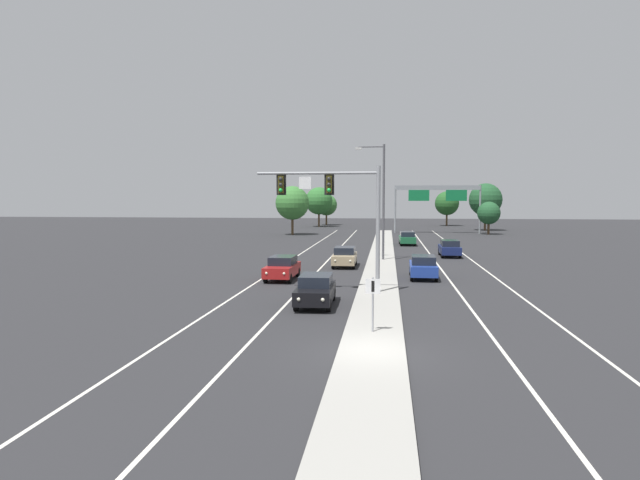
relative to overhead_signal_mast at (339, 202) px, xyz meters
name	(u,v)px	position (x,y,z in m)	size (l,w,h in m)	color
ground_plane	(372,354)	(2.28, -12.25, -5.32)	(260.00, 260.00, 0.00)	#28282B
median_island	(379,279)	(2.28, 5.75, -5.25)	(2.40, 110.00, 0.15)	#9E9B93
lane_stripe_oncoming_center	(322,266)	(-2.42, 12.75, -5.32)	(0.14, 100.00, 0.01)	silver
lane_stripe_receding_center	(440,268)	(6.98, 12.75, -5.32)	(0.14, 100.00, 0.01)	silver
edge_stripe_left	(283,265)	(-5.72, 12.75, -5.32)	(0.14, 100.00, 0.01)	silver
edge_stripe_right	(483,268)	(10.28, 12.75, -5.32)	(0.14, 100.00, 0.01)	silver
overhead_signal_mast	(339,202)	(0.00, 0.00, 0.00)	(7.11, 0.44, 7.20)	gray
median_sign_post	(373,296)	(2.24, -9.56, -3.74)	(0.60, 0.10, 2.20)	gray
street_lamp_median	(381,195)	(2.21, 16.92, 0.47)	(2.58, 0.28, 10.00)	#4C4C51
car_oncoming_black	(316,290)	(-0.85, -3.67, -4.50)	(1.91, 4.50, 1.58)	black
car_oncoming_red	(282,268)	(-4.26, 5.06, -4.50)	(1.89, 4.50, 1.58)	maroon
car_oncoming_tan	(345,256)	(-0.61, 12.64, -4.50)	(1.85, 4.48, 1.58)	tan
car_receding_blue	(423,266)	(5.26, 6.82, -4.50)	(1.89, 4.50, 1.58)	navy
car_receding_navy	(450,248)	(8.62, 21.36, -4.50)	(1.86, 4.48, 1.58)	#141E4C
car_receding_green	(407,238)	(5.12, 33.88, -4.50)	(1.89, 4.50, 1.58)	#195633
highway_sign_gantry	(437,194)	(10.48, 56.31, 0.84)	(13.28, 0.42, 7.50)	gray
tree_far_right_c	(447,203)	(14.38, 79.75, -0.88)	(4.71, 4.71, 6.81)	#4C3823
tree_far_left_a	(292,203)	(-11.30, 49.82, -0.57)	(5.03, 5.03, 7.28)	#4C3823
tree_far_right_a	(485,200)	(19.16, 64.55, -0.11)	(5.51, 5.51, 7.98)	#4C3823
tree_far_right_b	(489,213)	(17.94, 54.28, -2.09)	(3.43, 3.43, 4.96)	#4C3823
tree_far_left_b	(319,201)	(-10.23, 73.34, -0.40)	(5.22, 5.22, 7.55)	#4C3823
tree_far_left_c	(326,205)	(-9.55, 80.22, -1.23)	(4.34, 4.34, 6.28)	#4C3823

